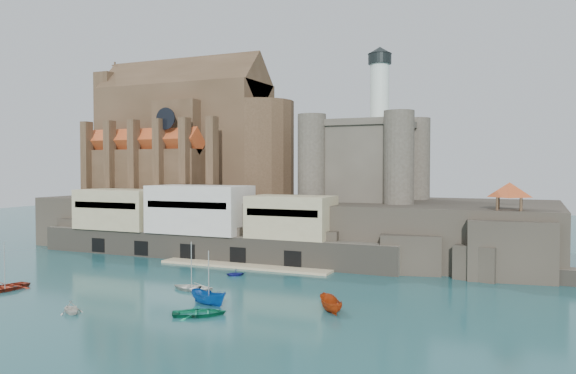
{
  "coord_description": "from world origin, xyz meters",
  "views": [
    {
      "loc": [
        45.25,
        -62.68,
        16.28
      ],
      "look_at": [
        3.69,
        32.0,
        12.67
      ],
      "focal_mm": 35.0,
      "sensor_mm": 36.0,
      "label": 1
    }
  ],
  "objects_px": {
    "pavilion": "(510,192)",
    "boat_2": "(209,304)",
    "castle_keep": "(367,157)",
    "church": "(190,141)",
    "boat_1": "(71,313)",
    "boat_0": "(5,290)"
  },
  "relations": [
    {
      "from": "pavilion",
      "to": "boat_2",
      "type": "bearing_deg",
      "value": -135.03
    },
    {
      "from": "castle_keep",
      "to": "pavilion",
      "type": "bearing_deg",
      "value": -30.18
    },
    {
      "from": "church",
      "to": "boat_2",
      "type": "xyz_separation_m",
      "value": [
        34.18,
        -47.77,
        -22.13
      ]
    },
    {
      "from": "castle_keep",
      "to": "boat_1",
      "type": "height_order",
      "value": "castle_keep"
    },
    {
      "from": "castle_keep",
      "to": "pavilion",
      "type": "xyz_separation_m",
      "value": [
        25.92,
        -15.08,
        -5.59
      ]
    },
    {
      "from": "castle_keep",
      "to": "boat_0",
      "type": "bearing_deg",
      "value": -124.33
    },
    {
      "from": "castle_keep",
      "to": "boat_0",
      "type": "distance_m",
      "value": 64.65
    },
    {
      "from": "pavilion",
      "to": "boat_0",
      "type": "relative_size",
      "value": 0.99
    },
    {
      "from": "boat_1",
      "to": "boat_0",
      "type": "bearing_deg",
      "value": 99.59
    },
    {
      "from": "castle_keep",
      "to": "boat_2",
      "type": "xyz_separation_m",
      "value": [
        -6.03,
        -47.0,
        -18.31
      ]
    },
    {
      "from": "church",
      "to": "boat_0",
      "type": "distance_m",
      "value": 56.73
    },
    {
      "from": "church",
      "to": "pavilion",
      "type": "distance_m",
      "value": 68.65
    },
    {
      "from": "castle_keep",
      "to": "boat_2",
      "type": "height_order",
      "value": "castle_keep"
    },
    {
      "from": "castle_keep",
      "to": "church",
      "type": "bearing_deg",
      "value": 178.89
    },
    {
      "from": "castle_keep",
      "to": "pavilion",
      "type": "relative_size",
      "value": 4.58
    },
    {
      "from": "church",
      "to": "boat_2",
      "type": "distance_m",
      "value": 62.77
    },
    {
      "from": "church",
      "to": "boat_2",
      "type": "height_order",
      "value": "church"
    },
    {
      "from": "boat_1",
      "to": "church",
      "type": "bearing_deg",
      "value": 48.54
    },
    {
      "from": "church",
      "to": "castle_keep",
      "type": "xyz_separation_m",
      "value": [
        40.21,
        -0.78,
        -3.81
      ]
    },
    {
      "from": "pavilion",
      "to": "boat_0",
      "type": "height_order",
      "value": "pavilion"
    },
    {
      "from": "church",
      "to": "boat_0",
      "type": "bearing_deg",
      "value": -84.25
    },
    {
      "from": "pavilion",
      "to": "boat_1",
      "type": "relative_size",
      "value": 1.93
    }
  ]
}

